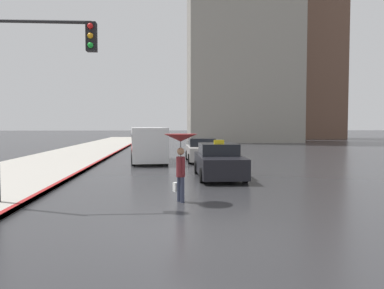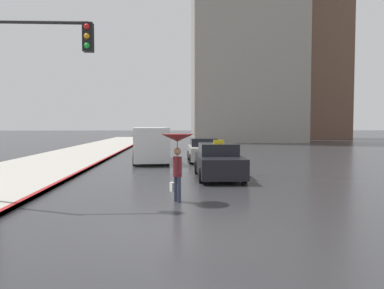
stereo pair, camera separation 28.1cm
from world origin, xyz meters
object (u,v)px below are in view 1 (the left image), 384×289
object	(u,v)px
sedan_red	(202,151)
ambulance_van	(148,143)
taxi	(219,162)
pedestrian_with_umbrella	(181,147)
traffic_light	(36,72)

from	to	relation	value
sedan_red	ambulance_van	distance (m)	3.39
taxi	sedan_red	distance (m)	7.24
sedan_red	pedestrian_with_umbrella	world-z (taller)	pedestrian_with_umbrella
pedestrian_with_umbrella	traffic_light	size ratio (longest dim) A/B	0.37
taxi	pedestrian_with_umbrella	world-z (taller)	pedestrian_with_umbrella
pedestrian_with_umbrella	traffic_light	xyz separation A→B (m)	(-4.03, -0.31, 2.12)
taxi	pedestrian_with_umbrella	xyz separation A→B (m)	(-1.85, -5.06, 0.94)
sedan_red	ambulance_van	size ratio (longest dim) A/B	0.76
taxi	pedestrian_with_umbrella	bearing A→B (deg)	69.88
pedestrian_with_umbrella	traffic_light	world-z (taller)	traffic_light
sedan_red	traffic_light	distance (m)	14.22
sedan_red	traffic_light	xyz separation A→B (m)	(-5.83, -12.60, 3.08)
sedan_red	ambulance_van	world-z (taller)	ambulance_van
taxi	traffic_light	size ratio (longest dim) A/B	0.83
pedestrian_with_umbrella	traffic_light	bearing A→B (deg)	69.48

